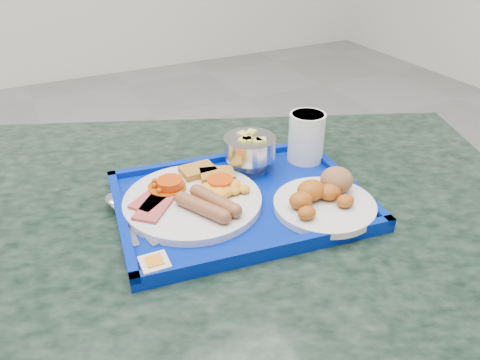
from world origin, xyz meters
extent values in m
cylinder|color=gray|center=(0.20, -0.10, 0.35)|extent=(0.10, 0.10, 0.65)
cube|color=black|center=(0.20, -0.10, 0.70)|extent=(1.35, 1.15, 0.04)
cube|color=#031E98|center=(0.22, -0.13, 0.72)|extent=(0.47, 0.37, 0.01)
cube|color=#031E98|center=(0.24, 0.02, 0.74)|extent=(0.43, 0.07, 0.01)
cube|color=#031E98|center=(0.20, -0.28, 0.74)|extent=(0.43, 0.07, 0.01)
cube|color=#031E98|center=(0.43, -0.16, 0.74)|extent=(0.06, 0.32, 0.01)
cube|color=#031E98|center=(0.01, -0.10, 0.74)|extent=(0.06, 0.32, 0.01)
cylinder|color=silver|center=(0.14, -0.11, 0.74)|extent=(0.24, 0.24, 0.01)
cube|color=#B3474A|center=(0.07, -0.08, 0.75)|extent=(0.09, 0.08, 0.01)
cube|color=#B3474A|center=(0.07, -0.11, 0.75)|extent=(0.09, 0.09, 0.01)
cylinder|color=#A54206|center=(0.11, -0.06, 0.75)|extent=(0.07, 0.07, 0.01)
sphere|color=#A54206|center=(0.10, -0.04, 0.75)|extent=(0.01, 0.01, 0.01)
sphere|color=#A54206|center=(0.13, -0.08, 0.75)|extent=(0.01, 0.01, 0.01)
sphere|color=#A54206|center=(0.09, -0.07, 0.75)|extent=(0.01, 0.01, 0.01)
sphere|color=#A54206|center=(0.12, -0.06, 0.75)|extent=(0.01, 0.01, 0.01)
sphere|color=#A54206|center=(0.10, -0.07, 0.75)|extent=(0.01, 0.01, 0.01)
sphere|color=#A54206|center=(0.12, -0.06, 0.75)|extent=(0.01, 0.01, 0.01)
sphere|color=#A54206|center=(0.09, -0.08, 0.75)|extent=(0.01, 0.01, 0.01)
sphere|color=#A54206|center=(0.10, -0.04, 0.75)|extent=(0.01, 0.01, 0.01)
sphere|color=#A54206|center=(0.11, -0.05, 0.75)|extent=(0.01, 0.01, 0.01)
sphere|color=#A54206|center=(0.13, -0.06, 0.75)|extent=(0.01, 0.01, 0.01)
sphere|color=#A54206|center=(0.12, -0.05, 0.75)|extent=(0.01, 0.01, 0.01)
sphere|color=#A54206|center=(0.12, -0.07, 0.75)|extent=(0.01, 0.01, 0.01)
sphere|color=#A54206|center=(0.13, -0.05, 0.75)|extent=(0.01, 0.01, 0.01)
sphere|color=#A54206|center=(0.11, -0.04, 0.75)|extent=(0.01, 0.01, 0.01)
sphere|color=#A54206|center=(0.09, -0.04, 0.75)|extent=(0.01, 0.01, 0.01)
sphere|color=#A54206|center=(0.09, -0.06, 0.75)|extent=(0.01, 0.01, 0.01)
cube|color=#A8752A|center=(0.18, -0.03, 0.75)|extent=(0.06, 0.05, 0.01)
cube|color=#A8752A|center=(0.21, -0.06, 0.75)|extent=(0.07, 0.06, 0.01)
cylinder|color=brown|center=(0.14, -0.16, 0.76)|extent=(0.06, 0.09, 0.02)
cylinder|color=brown|center=(0.16, -0.15, 0.76)|extent=(0.06, 0.10, 0.02)
ellipsoid|color=#FFA82A|center=(0.21, -0.09, 0.75)|extent=(0.03, 0.03, 0.02)
ellipsoid|color=#FFA82A|center=(0.21, -0.12, 0.75)|extent=(0.03, 0.03, 0.02)
ellipsoid|color=#FFA82A|center=(0.21, -0.13, 0.75)|extent=(0.02, 0.02, 0.01)
ellipsoid|color=#FFA82A|center=(0.23, -0.13, 0.75)|extent=(0.02, 0.02, 0.01)
ellipsoid|color=#FFA82A|center=(0.18, -0.13, 0.75)|extent=(0.03, 0.03, 0.02)
ellipsoid|color=#FFA82A|center=(0.17, -0.11, 0.75)|extent=(0.03, 0.03, 0.02)
ellipsoid|color=#FFA82A|center=(0.20, -0.12, 0.75)|extent=(0.02, 0.02, 0.01)
ellipsoid|color=#FFA82A|center=(0.18, -0.12, 0.75)|extent=(0.03, 0.03, 0.02)
ellipsoid|color=#FFA82A|center=(0.19, -0.13, 0.75)|extent=(0.03, 0.03, 0.02)
cylinder|color=#AD2A04|center=(0.11, -0.07, 0.76)|extent=(0.05, 0.05, 0.01)
cylinder|color=#AD2A04|center=(0.19, -0.10, 0.76)|extent=(0.05, 0.05, 0.01)
cylinder|color=silver|center=(0.34, -0.22, 0.74)|extent=(0.18, 0.18, 0.01)
ellipsoid|color=#A74F13|center=(0.36, -0.25, 0.75)|extent=(0.03, 0.03, 0.02)
ellipsoid|color=#A74F13|center=(0.35, -0.22, 0.76)|extent=(0.04, 0.04, 0.03)
ellipsoid|color=#A74F13|center=(0.32, -0.20, 0.76)|extent=(0.05, 0.04, 0.04)
ellipsoid|color=#A74F13|center=(0.29, -0.22, 0.76)|extent=(0.04, 0.04, 0.03)
ellipsoid|color=#A74F13|center=(0.28, -0.25, 0.75)|extent=(0.03, 0.03, 0.02)
ellipsoid|color=brown|center=(0.38, -0.20, 0.77)|extent=(0.06, 0.06, 0.05)
cylinder|color=silver|center=(0.29, -0.04, 0.73)|extent=(0.06, 0.06, 0.01)
cylinder|color=silver|center=(0.29, -0.04, 0.75)|extent=(0.02, 0.02, 0.02)
cylinder|color=silver|center=(0.29, -0.04, 0.78)|extent=(0.10, 0.10, 0.04)
cube|color=#EDDF5A|center=(0.28, -0.04, 0.79)|extent=(0.02, 0.03, 0.01)
cube|color=#EDDF5A|center=(0.27, -0.04, 0.79)|extent=(0.03, 0.02, 0.01)
cube|color=#EDDF5A|center=(0.28, -0.02, 0.79)|extent=(0.02, 0.02, 0.01)
cube|color=#EDDF5A|center=(0.30, -0.06, 0.79)|extent=(0.02, 0.02, 0.01)
cube|color=#EDDF5A|center=(0.30, -0.02, 0.79)|extent=(0.03, 0.02, 0.01)
cube|color=#EDDF5A|center=(0.29, -0.06, 0.79)|extent=(0.02, 0.02, 0.01)
cube|color=#EDDF5A|center=(0.28, -0.05, 0.79)|extent=(0.02, 0.02, 0.01)
cylinder|color=white|center=(0.41, -0.05, 0.78)|extent=(0.07, 0.07, 0.10)
cylinder|color=#CB640B|center=(0.41, -0.05, 0.83)|extent=(0.06, 0.06, 0.01)
cube|color=silver|center=(0.02, -0.12, 0.73)|extent=(0.02, 0.13, 0.00)
ellipsoid|color=silver|center=(0.01, -0.03, 0.74)|extent=(0.03, 0.04, 0.01)
cube|color=silver|center=(0.02, -0.11, 0.73)|extent=(0.05, 0.17, 0.00)
cube|color=silver|center=(0.03, -0.24, 0.74)|extent=(0.04, 0.04, 0.01)
cube|color=orange|center=(0.03, -0.24, 0.75)|extent=(0.03, 0.03, 0.00)
camera|label=1|loc=(-0.10, -0.76, 1.19)|focal=35.00mm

